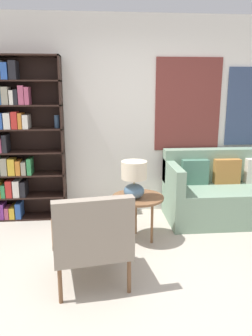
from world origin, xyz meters
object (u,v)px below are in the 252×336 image
at_px(armchair, 92,237).
at_px(table_lamp, 134,178).
at_px(side_table, 138,201).
at_px(bookshelf, 18,140).
at_px(couch, 228,193).

height_order(armchair, table_lamp, table_lamp).
height_order(armchair, side_table, armchair).
xyz_separation_m(bookshelf, side_table, (1.49, -0.83, -0.60)).
distance_m(bookshelf, side_table, 1.81).
relative_size(armchair, table_lamp, 2.08).
distance_m(bookshelf, couch, 2.91).
distance_m(side_table, table_lamp, 0.30).
distance_m(bookshelf, table_lamp, 1.72).
xyz_separation_m(couch, side_table, (-1.32, -0.58, 0.13)).
height_order(bookshelf, table_lamp, bookshelf).
relative_size(bookshelf, armchair, 2.43).
bearing_deg(armchair, bookshelf, 119.23).
relative_size(armchair, couch, 0.52).
height_order(bookshelf, side_table, bookshelf).
bearing_deg(couch, armchair, -140.98).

